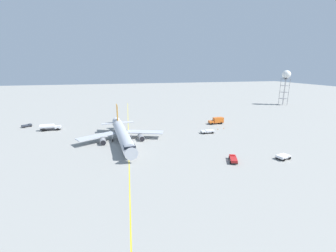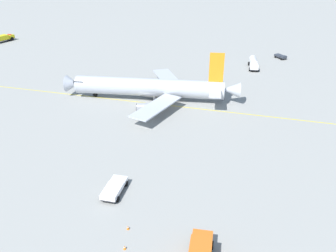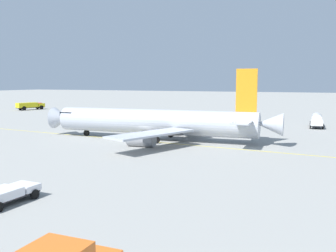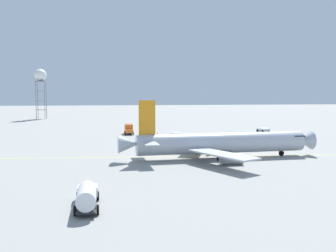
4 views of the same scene
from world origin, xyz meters
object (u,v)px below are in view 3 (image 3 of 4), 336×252
at_px(pushback_tug_truck, 5,194).
at_px(fuel_tanker_truck, 317,120).
at_px(airliner_main, 157,123).
at_px(fire_tender_truck, 30,105).

relative_size(pushback_tug_truck, fuel_tanker_truck, 0.67).
bearing_deg(fuel_tanker_truck, airliner_main, -41.36).
relative_size(airliner_main, fire_tender_truck, 4.12).
bearing_deg(pushback_tug_truck, airliner_main, 7.05).
relative_size(airliner_main, fuel_tanker_truck, 4.91).
relative_size(pushback_tug_truck, fire_tender_truck, 0.56).
height_order(pushback_tug_truck, fire_tender_truck, fire_tender_truck).
bearing_deg(fire_tender_truck, pushback_tug_truck, -119.81).
bearing_deg(pushback_tug_truck, fuel_tanker_truck, -15.69).
bearing_deg(pushback_tug_truck, fire_tender_truck, 44.63).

